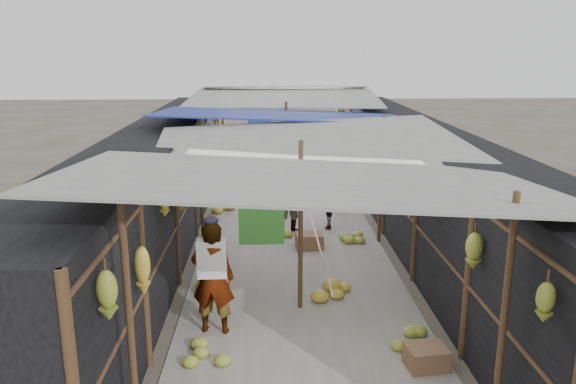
{
  "coord_description": "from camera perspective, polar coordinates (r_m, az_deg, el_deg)",
  "views": [
    {
      "loc": [
        -0.49,
        -4.88,
        3.86
      ],
      "look_at": [
        -0.1,
        5.32,
        1.25
      ],
      "focal_mm": 35.0,
      "sensor_mm": 36.0,
      "label": 1
    }
  ],
  "objects": [
    {
      "name": "aisle_slab",
      "position": [
        12.03,
        0.25,
        -4.33
      ],
      "size": [
        3.6,
        16.0,
        0.02
      ],
      "primitive_type": "cube",
      "color": "#9E998E",
      "rests_on": "ground"
    },
    {
      "name": "stall_left",
      "position": [
        11.91,
        -12.84,
        0.83
      ],
      "size": [
        1.4,
        15.0,
        2.3
      ],
      "primitive_type": "cube",
      "color": "black",
      "rests_on": "ground"
    },
    {
      "name": "stall_right",
      "position": [
        12.13,
        13.11,
        1.05
      ],
      "size": [
        1.4,
        15.0,
        2.3
      ],
      "primitive_type": "cube",
      "color": "black",
      "rests_on": "ground"
    },
    {
      "name": "crate_near",
      "position": [
        11.17,
        2.17,
        -5.02
      ],
      "size": [
        0.55,
        0.45,
        0.32
      ],
      "primitive_type": "cube",
      "rotation": [
        0.0,
        0.0,
        0.04
      ],
      "color": "#865F44",
      "rests_on": "ground"
    },
    {
      "name": "crate_mid",
      "position": [
        7.45,
        13.85,
        -16.04
      ],
      "size": [
        0.53,
        0.45,
        0.29
      ],
      "primitive_type": "cube",
      "rotation": [
        0.0,
        0.0,
        0.13
      ],
      "color": "#865F44",
      "rests_on": "ground"
    },
    {
      "name": "crate_back",
      "position": [
        13.24,
        -0.99,
        -1.96
      ],
      "size": [
        0.48,
        0.4,
        0.29
      ],
      "primitive_type": "cube",
      "rotation": [
        0.0,
        0.0,
        -0.08
      ],
      "color": "#865F44",
      "rests_on": "ground"
    },
    {
      "name": "black_basin",
      "position": [
        16.27,
        5.6,
        0.88
      ],
      "size": [
        0.61,
        0.61,
        0.18
      ],
      "primitive_type": "cylinder",
      "color": "black",
      "rests_on": "ground"
    },
    {
      "name": "vendor_elderly",
      "position": [
        7.84,
        -7.64,
        -8.66
      ],
      "size": [
        0.64,
        0.47,
        1.63
      ],
      "primitive_type": "imported",
      "rotation": [
        0.0,
        0.0,
        3.01
      ],
      "color": "white",
      "rests_on": "ground"
    },
    {
      "name": "shopper_blue",
      "position": [
        11.84,
        0.55,
        -0.49
      ],
      "size": [
        0.98,
        0.88,
        1.66
      ],
      "primitive_type": "imported",
      "rotation": [
        0.0,
        0.0,
        0.37
      ],
      "color": "#215AA8",
      "rests_on": "ground"
    },
    {
      "name": "vendor_seated",
      "position": [
        12.27,
        4.01,
        -1.65
      ],
      "size": [
        0.43,
        0.67,
        0.97
      ],
      "primitive_type": "imported",
      "rotation": [
        0.0,
        0.0,
        -1.45
      ],
      "color": "#504C45",
      "rests_on": "ground"
    },
    {
      "name": "market_canopy",
      "position": [
        11.82,
        0.32,
        7.27
      ],
      "size": [
        5.62,
        15.2,
        2.77
      ],
      "color": "brown",
      "rests_on": "ground"
    },
    {
      "name": "hanging_bananas",
      "position": [
        11.27,
        0.12,
        3.21
      ],
      "size": [
        3.95,
        14.17,
        0.87
      ],
      "color": "olive",
      "rests_on": "ground"
    },
    {
      "name": "floor_bananas",
      "position": [
        12.14,
        -0.08,
        -3.45
      ],
      "size": [
        3.41,
        9.75,
        0.35
      ],
      "color": "olive",
      "rests_on": "ground"
    }
  ]
}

